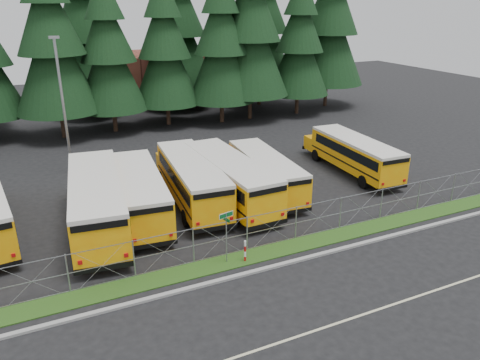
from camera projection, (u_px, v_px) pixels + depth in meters
name	position (u px, v px, depth m)	size (l,w,h in m)	color
ground	(255.00, 238.00, 26.24)	(120.00, 120.00, 0.00)	black
curb	(283.00, 264.00, 23.60)	(50.00, 0.25, 0.12)	gray
grass_verge	(270.00, 252.00, 24.80)	(50.00, 1.40, 0.06)	#1E4112
road_lane_line	(342.00, 322.00, 19.49)	(50.00, 0.12, 0.01)	beige
chainlink_fence	(264.00, 230.00, 25.03)	(44.00, 0.10, 2.00)	gray
brick_building	(159.00, 76.00, 61.25)	(22.00, 10.00, 6.00)	brown
bus_2	(97.00, 202.00, 26.90)	(2.91, 12.33, 3.23)	#FF9708
bus_3	(139.00, 194.00, 28.57)	(2.59, 10.98, 2.88)	#FF9708
bus_4	(191.00, 181.00, 30.40)	(2.69, 11.40, 2.99)	#FF9708
bus_5	(227.00, 179.00, 30.61)	(2.71, 11.50, 3.02)	#FF9708
bus_6	(264.00, 173.00, 32.16)	(2.42, 10.24, 2.68)	#FF9708
bus_east	(352.00, 155.00, 35.69)	(2.48, 10.52, 2.76)	#FF9708
street_sign	(226.00, 227.00, 23.12)	(0.82, 0.54, 2.81)	gray
striped_bollard	(245.00, 251.00, 23.73)	(0.11, 0.11, 1.20)	#B20C0C
light_standard	(63.00, 102.00, 34.05)	(0.70, 0.35, 10.14)	gray
conifer_3	(52.00, 45.00, 42.13)	(7.80, 7.80, 17.26)	black
conifer_4	(108.00, 54.00, 44.58)	(6.89, 6.89, 15.23)	black
conifer_5	(165.00, 50.00, 47.07)	(6.95, 6.95, 15.36)	black
conifer_6	(221.00, 47.00, 47.97)	(7.17, 7.17, 15.86)	black
conifer_7	(250.00, 32.00, 49.00)	(8.35, 8.35, 18.48)	black
conifer_8	(299.00, 45.00, 51.91)	(6.99, 6.99, 15.45)	black
conifer_9	(330.00, 26.00, 55.15)	(8.57, 8.57, 18.96)	black
conifer_11	(83.00, 33.00, 50.29)	(8.20, 8.20, 18.13)	black
conifer_12	(177.00, 28.00, 53.93)	(8.47, 8.47, 18.73)	black
conifer_13	(260.00, 25.00, 55.71)	(8.67, 8.67, 19.18)	black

